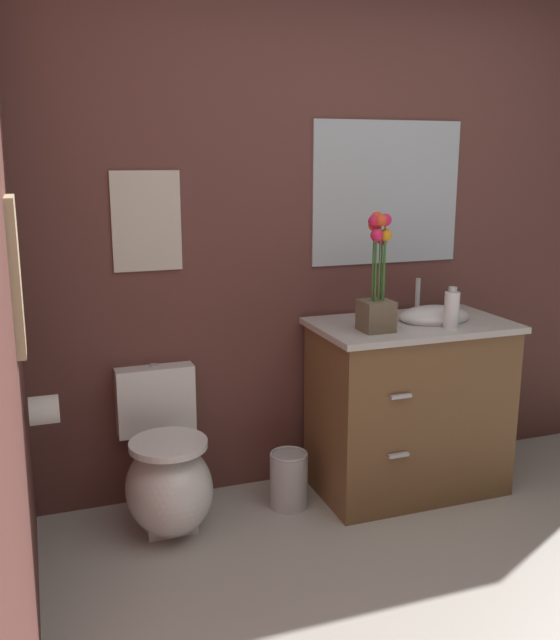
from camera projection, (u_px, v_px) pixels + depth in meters
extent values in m
cube|color=brown|center=(371.00, 233.00, 3.53)|extent=(4.65, 0.05, 2.50)
ellipsoid|color=white|center=(169.00, 488.00, 3.08)|extent=(0.38, 0.48, 0.40)
cube|color=white|center=(168.00, 506.00, 3.16)|extent=(0.22, 0.26, 0.18)
cube|color=white|center=(155.00, 399.00, 3.27)|extent=(0.36, 0.13, 0.32)
cylinder|color=white|center=(168.00, 444.00, 3.02)|extent=(0.34, 0.34, 0.03)
cylinder|color=#B7B7BC|center=(154.00, 366.00, 3.24)|extent=(0.04, 0.04, 0.02)
cube|color=brown|center=(408.00, 409.00, 3.45)|extent=(0.90, 0.52, 0.82)
cube|color=#BCB7B2|center=(412.00, 325.00, 3.35)|extent=(0.94, 0.56, 0.03)
ellipsoid|color=white|center=(434.00, 316.00, 3.38)|extent=(0.36, 0.26, 0.10)
cylinder|color=#B7B7BC|center=(418.00, 296.00, 3.51)|extent=(0.02, 0.02, 0.18)
cube|color=#B7B7BC|center=(401.00, 396.00, 3.09)|extent=(0.10, 0.02, 0.02)
cube|color=#B7B7BC|center=(399.00, 455.00, 3.15)|extent=(0.10, 0.02, 0.02)
cube|color=brown|center=(376.00, 316.00, 3.17)|extent=(0.14, 0.14, 0.14)
cylinder|color=#386B2D|center=(384.00, 268.00, 3.12)|extent=(0.01, 0.01, 0.29)
sphere|color=orange|center=(386.00, 235.00, 3.09)|extent=(0.06, 0.06, 0.06)
cylinder|color=#386B2D|center=(381.00, 269.00, 3.15)|extent=(0.01, 0.01, 0.28)
sphere|color=#E01E51|center=(382.00, 239.00, 3.12)|extent=(0.06, 0.06, 0.06)
cylinder|color=#386B2D|center=(376.00, 259.00, 3.12)|extent=(0.01, 0.01, 0.37)
sphere|color=#EA4C23|center=(377.00, 218.00, 3.08)|extent=(0.06, 0.06, 0.06)
cylinder|color=#386B2D|center=(373.00, 263.00, 3.12)|extent=(0.01, 0.01, 0.34)
sphere|color=#EA4C23|center=(374.00, 225.00, 3.08)|extent=(0.06, 0.06, 0.06)
cylinder|color=#386B2D|center=(372.00, 262.00, 3.10)|extent=(0.01, 0.01, 0.36)
sphere|color=#E01E51|center=(374.00, 221.00, 3.06)|extent=(0.06, 0.06, 0.06)
cylinder|color=#386B2D|center=(375.00, 269.00, 3.08)|extent=(0.01, 0.01, 0.30)
sphere|color=#E01E51|center=(377.00, 235.00, 3.05)|extent=(0.06, 0.06, 0.06)
cylinder|color=#386B2D|center=(380.00, 261.00, 3.09)|extent=(0.01, 0.01, 0.36)
sphere|color=#EA4C23|center=(381.00, 220.00, 3.05)|extent=(0.06, 0.06, 0.06)
cylinder|color=#386B2D|center=(384.00, 261.00, 3.10)|extent=(0.01, 0.01, 0.36)
sphere|color=#E01E51|center=(385.00, 220.00, 3.06)|extent=(0.06, 0.06, 0.06)
cylinder|color=white|center=(452.00, 310.00, 3.22)|extent=(0.07, 0.07, 0.17)
cylinder|color=#B7B7BC|center=(453.00, 290.00, 3.20)|extent=(0.04, 0.04, 0.02)
cylinder|color=#B7B7BC|center=(289.00, 481.00, 3.31)|extent=(0.18, 0.18, 0.26)
torus|color=#B7B7BC|center=(289.00, 454.00, 3.28)|extent=(0.18, 0.18, 0.01)
cube|color=beige|center=(147.00, 221.00, 3.11)|extent=(0.31, 0.01, 0.44)
cube|color=#B2BCC6|center=(387.00, 193.00, 3.48)|extent=(0.80, 0.01, 0.70)
cube|color=tan|center=(16.00, 275.00, 2.33)|extent=(0.03, 0.28, 0.52)
cylinder|color=white|center=(44.00, 410.00, 2.68)|extent=(0.11, 0.11, 0.11)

